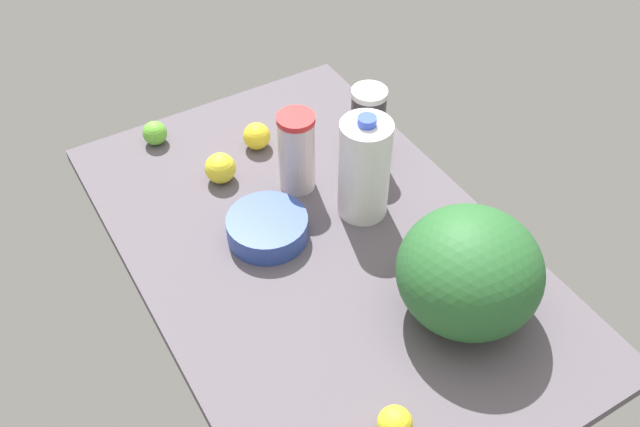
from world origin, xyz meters
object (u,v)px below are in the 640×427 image
object	(u,v)px
lemon_loose	(220,168)
lemon_far_back	(257,136)
milk_jug	(364,169)
lemon_by_jug	(395,423)
watermelon	(469,272)
shaker_bottle	(368,126)
tumbler_cup	(297,152)
lime_near_front	(155,133)
mixing_bowl	(267,228)

from	to	relation	value
lemon_loose	lemon_far_back	xyz separation A→B (cm)	(6.60, -12.94, -0.27)
milk_jug	lemon_by_jug	xyz separation A→B (cm)	(-49.03, 25.46, -9.10)
watermelon	lemon_loose	world-z (taller)	watermelon
watermelon	shaker_bottle	size ratio (longest dim) A/B	1.38
tumbler_cup	lemon_by_jug	distance (cm)	66.15
lemon_by_jug	lemon_far_back	size ratio (longest dim) A/B	0.92
tumbler_cup	lemon_far_back	bearing A→B (deg)	5.55
lemon_loose	shaker_bottle	bearing A→B (deg)	-107.94
shaker_bottle	lime_near_front	world-z (taller)	shaker_bottle
shaker_bottle	lemon_by_jug	bearing A→B (deg)	150.46
shaker_bottle	lemon_loose	xyz separation A→B (cm)	(10.93, 33.75, -6.42)
lime_near_front	milk_jug	bearing A→B (deg)	-145.93
lemon_by_jug	shaker_bottle	bearing A→B (deg)	-29.54
lemon_loose	watermelon	bearing A→B (deg)	-157.71
lemon_by_jug	watermelon	bearing A→B (deg)	-60.86
lemon_far_back	watermelon	bearing A→B (deg)	-170.16
tumbler_cup	lemon_by_jug	world-z (taller)	tumbler_cup
tumbler_cup	lemon_by_jug	bearing A→B (deg)	165.16
watermelon	lemon_by_jug	xyz separation A→B (cm)	(-14.85, 26.63, -8.74)
tumbler_cup	lemon_far_back	size ratio (longest dim) A/B	2.97
shaker_bottle	lemon_far_back	size ratio (longest dim) A/B	2.97
tumbler_cup	shaker_bottle	world-z (taller)	same
tumbler_cup	lemon_loose	bearing A→B (deg)	53.52
shaker_bottle	lime_near_front	bearing A→B (deg)	52.65
tumbler_cup	lemon_by_jug	size ratio (longest dim) A/B	3.24
tumbler_cup	shaker_bottle	xyz separation A→B (cm)	(-0.11, -19.12, -0.01)
lemon_by_jug	lemon_far_back	xyz separation A→B (cm)	(81.01, -15.15, 0.28)
lemon_by_jug	lemon_loose	bearing A→B (deg)	-1.70
watermelon	mixing_bowl	world-z (taller)	watermelon
mixing_bowl	lemon_loose	world-z (taller)	lemon_loose
milk_jug	lemon_loose	xyz separation A→B (cm)	(25.37, 23.24, -8.55)
mixing_bowl	lemon_loose	size ratio (longest dim) A/B	2.43
milk_jug	lemon_by_jug	world-z (taller)	milk_jug
mixing_bowl	lemon_far_back	xyz separation A→B (cm)	(28.60, -12.10, 0.67)
mixing_bowl	tumbler_cup	world-z (taller)	tumbler_cup
lemon_by_jug	lemon_far_back	distance (cm)	82.41
mixing_bowl	shaker_bottle	world-z (taller)	shaker_bottle
lemon_loose	lemon_by_jug	distance (cm)	74.44
lemon_by_jug	milk_jug	bearing A→B (deg)	-27.44
tumbler_cup	mixing_bowl	bearing A→B (deg)	129.02
mixing_bowl	lime_near_front	bearing A→B (deg)	11.78
watermelon	mixing_bowl	distance (cm)	45.28
watermelon	lemon_by_jug	distance (cm)	31.72
milk_jug	tumbler_cup	xyz separation A→B (cm)	(14.55, 8.61, -2.12)
mixing_bowl	lime_near_front	distance (cm)	43.96
watermelon	lemon_loose	size ratio (longest dim) A/B	3.79
lemon_far_back	lemon_by_jug	bearing A→B (deg)	169.41
tumbler_cup	lemon_loose	world-z (taller)	tumbler_cup
watermelon	lemon_loose	bearing A→B (deg)	22.29
lemon_far_back	lime_near_front	bearing A→B (deg)	55.60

